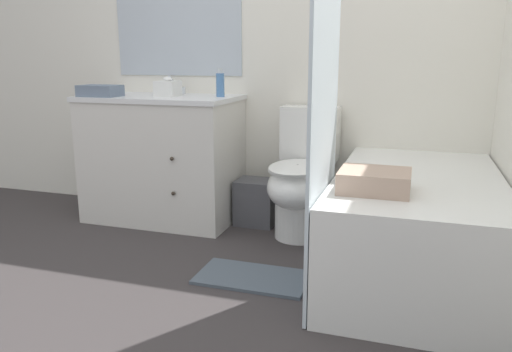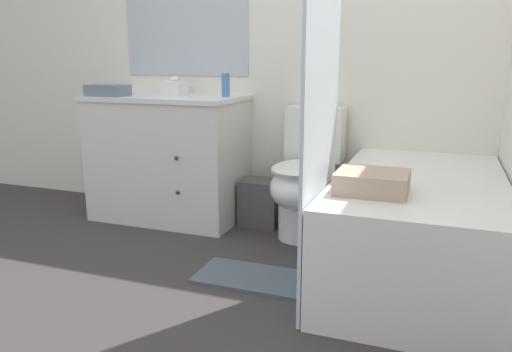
{
  "view_description": "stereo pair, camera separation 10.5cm",
  "coord_description": "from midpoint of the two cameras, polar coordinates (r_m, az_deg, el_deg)",
  "views": [
    {
      "loc": [
        0.83,
        -1.53,
        1.06
      ],
      "look_at": [
        0.09,
        0.74,
        0.49
      ],
      "focal_mm": 35.0,
      "sensor_mm": 36.0,
      "label": 1
    },
    {
      "loc": [
        0.93,
        -1.5,
        1.06
      ],
      "look_at": [
        0.09,
        0.74,
        0.49
      ],
      "focal_mm": 35.0,
      "sensor_mm": 36.0,
      "label": 2
    }
  ],
  "objects": [
    {
      "name": "toilet",
      "position": [
        2.99,
        6.59,
        -0.37
      ],
      "size": [
        0.35,
        0.66,
        0.77
      ],
      "color": "white",
      "rests_on": "ground_plane"
    },
    {
      "name": "wall_back",
      "position": [
        3.32,
        5.19,
        16.57
      ],
      "size": [
        8.0,
        0.06,
        2.5
      ],
      "color": "white",
      "rests_on": "ground_plane"
    },
    {
      "name": "tissue_box",
      "position": [
        3.27,
        -8.42,
        9.92
      ],
      "size": [
        0.13,
        0.14,
        0.12
      ],
      "color": "white",
      "rests_on": "vanity_cabinet"
    },
    {
      "name": "bathtub",
      "position": [
        2.59,
        19.03,
        -5.55
      ],
      "size": [
        0.78,
        1.42,
        0.51
      ],
      "color": "white",
      "rests_on": "ground_plane"
    },
    {
      "name": "shower_curtain",
      "position": [
        2.1,
        9.02,
        11.12
      ],
      "size": [
        0.02,
        0.59,
        1.96
      ],
      "color": "silver",
      "rests_on": "ground_plane"
    },
    {
      "name": "sink_faucet",
      "position": [
        3.51,
        -7.54,
        9.92
      ],
      "size": [
        0.14,
        0.12,
        0.12
      ],
      "color": "silver",
      "rests_on": "vanity_cabinet"
    },
    {
      "name": "vanity_cabinet",
      "position": [
        3.38,
        -8.97,
        2.29
      ],
      "size": [
        0.99,
        0.6,
        0.82
      ],
      "color": "silver",
      "rests_on": "ground_plane"
    },
    {
      "name": "bath_towel_folded",
      "position": [
        2.18,
        14.49,
        -0.69
      ],
      "size": [
        0.3,
        0.26,
        0.09
      ],
      "color": "tan",
      "rests_on": "bathtub"
    },
    {
      "name": "wastebasket",
      "position": [
        3.25,
        1.52,
        -3.0
      ],
      "size": [
        0.25,
        0.21,
        0.29
      ],
      "color": "#4C4C51",
      "rests_on": "ground_plane"
    },
    {
      "name": "soap_dispenser",
      "position": [
        3.17,
        -2.52,
        10.44
      ],
      "size": [
        0.05,
        0.05,
        0.17
      ],
      "color": "#4C7AB2",
      "rests_on": "vanity_cabinet"
    },
    {
      "name": "bath_mat",
      "position": [
        2.51,
        0.73,
        -11.51
      ],
      "size": [
        0.55,
        0.31,
        0.02
      ],
      "color": "#4C5660",
      "rests_on": "ground_plane"
    },
    {
      "name": "hand_towel_folded",
      "position": [
        3.36,
        -15.72,
        9.4
      ],
      "size": [
        0.25,
        0.17,
        0.07
      ],
      "color": "slate",
      "rests_on": "vanity_cabinet"
    },
    {
      "name": "ground_plane",
      "position": [
        2.05,
        -8.68,
        -18.05
      ],
      "size": [
        14.0,
        14.0,
        0.0
      ],
      "primitive_type": "plane",
      "color": "#383333"
    }
  ]
}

